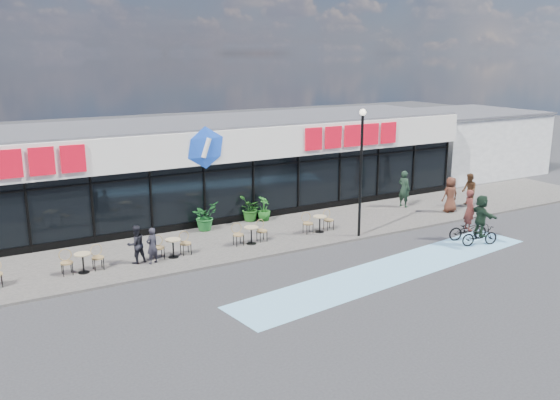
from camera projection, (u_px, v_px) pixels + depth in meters
name	position (u px, v px, depth m)	size (l,w,h in m)	color
ground	(280.00, 276.00, 21.44)	(120.00, 120.00, 0.00)	#28282B
sidewalk	(228.00, 242.00, 25.23)	(44.00, 5.00, 0.10)	#5F5B54
bike_lane	(393.00, 270.00, 22.10)	(14.00, 2.20, 0.01)	#71AFD5
building	(181.00, 168.00, 29.26)	(30.60, 6.57, 4.75)	black
neighbour_building	(463.00, 141.00, 40.07)	(9.20, 7.20, 4.11)	white
lamp_post	(361.00, 163.00, 25.10)	(0.28, 0.28, 5.51)	black
bistro_set_2	(82.00, 260.00, 21.48)	(1.54, 0.62, 0.90)	tan
bistro_set_3	(172.00, 246.00, 23.12)	(1.54, 0.62, 0.90)	tan
bistro_set_4	(250.00, 233.00, 24.76)	(1.54, 0.62, 0.90)	tan
bistro_set_5	(319.00, 222.00, 26.40)	(1.54, 0.62, 0.90)	tan
potted_plant_left	(205.00, 216.00, 26.60)	(1.16, 1.01, 1.29)	#1A5B22
potted_plant_mid	(264.00, 209.00, 28.12)	(0.65, 0.65, 1.16)	#174E16
potted_plant_right	(250.00, 209.00, 28.01)	(1.11, 0.96, 1.23)	#1F5B1A
patron_left	(152.00, 246.00, 22.32)	(0.51, 0.34, 1.41)	#22212A
patron_right	(136.00, 244.00, 22.37)	(0.72, 0.56, 1.48)	black
pedestrian_a	(469.00, 190.00, 30.69)	(0.84, 0.66, 1.73)	#3E2616
pedestrian_b	(404.00, 189.00, 30.60)	(0.69, 0.46, 1.91)	black
pedestrian_c	(450.00, 195.00, 29.59)	(0.87, 0.57, 1.79)	#4A271A
cyclist_a	(481.00, 223.00, 24.69)	(1.71, 1.67, 2.17)	black
cyclist_b	(468.00, 223.00, 25.48)	(1.87, 1.08, 2.22)	black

